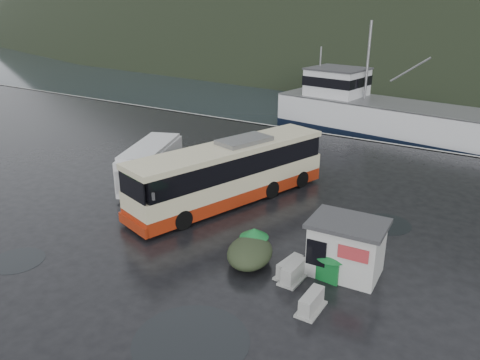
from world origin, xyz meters
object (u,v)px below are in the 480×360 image
Objects in this scene: coach_bus at (231,201)px; waste_bin_left at (331,277)px; dome_tent at (250,263)px; fishing_trawler at (392,124)px; white_van at (153,184)px; jersey_barrier_c at (311,310)px; ticket_kiosk at (344,273)px; jersey_barrier_b at (289,275)px; waste_bin_right at (254,254)px; jersey_barrier_a at (293,280)px.

coach_bus is 8.89m from waste_bin_left.
coach_bus reaches higher than dome_tent.
coach_bus is at bearing -89.07° from fishing_trawler.
jersey_barrier_c is (13.39, -6.32, 0.00)m from white_van.
white_van is 13.89m from ticket_kiosk.
waste_bin_left is 0.46× the size of ticket_kiosk.
jersey_barrier_c is (-0.11, -3.04, 0.00)m from ticket_kiosk.
dome_tent is at bearing -78.77° from fishing_trawler.
jersey_barrier_c is (7.96, -6.78, 0.00)m from coach_bus.
ticket_kiosk is (0.32, 0.61, 0.00)m from waste_bin_left.
white_van reaches higher than waste_bin_left.
ticket_kiosk is (8.07, -3.74, 0.00)m from coach_bus.
jersey_barrier_b is at bearing 135.67° from jersey_barrier_c.
waste_bin_right reaches higher than jersey_barrier_b.
ticket_kiosk is at bearing 10.42° from waste_bin_right.
waste_bin_right reaches higher than jersey_barrier_c.
jersey_barrier_c is (3.79, -2.33, 0.00)m from waste_bin_right.
waste_bin_left is 0.97× the size of jersey_barrier_c.
coach_bus is at bearing -16.72° from white_van.
jersey_barrier_a is at bearing -4.05° from dome_tent.
white_van is 4.28× the size of jersey_barrier_c.
jersey_barrier_b and jersey_barrier_c have the same top height.
waste_bin_left is at bearing -37.97° from white_van.
waste_bin_left is at bearing 27.11° from jersey_barrier_b.
fishing_trawler is (2.75, 22.68, 0.00)m from coach_bus.
ticket_kiosk reaches higher than jersey_barrier_b.
waste_bin_right is (4.17, -4.45, 0.00)m from coach_bus.
waste_bin_left is 0.05× the size of fishing_trawler.
coach_bus is 6.78m from dome_tent.
waste_bin_left is at bearing 95.04° from jersey_barrier_c.
dome_tent is at bearing -162.44° from ticket_kiosk.
waste_bin_left is at bearing -12.60° from coach_bus.
ticket_kiosk is 2.21m from jersey_barrier_a.
jersey_barrier_c is (1.43, -1.46, 0.00)m from jersey_barrier_a.
ticket_kiosk reaches higher than dome_tent.
coach_bus is 5.44m from white_van.
waste_bin_left is 1.67m from jersey_barrier_b.
jersey_barrier_a is at bearing 134.38° from jersey_barrier_c.
coach_bus is 8.89m from ticket_kiosk.
waste_bin_right is 0.48× the size of dome_tent.
waste_bin_right is 27.17m from fishing_trawler.
waste_bin_right is 0.43× the size of ticket_kiosk.
waste_bin_right is 2.51m from jersey_barrier_a.
ticket_kiosk is at bearing 45.77° from jersey_barrier_a.
jersey_barrier_a is at bearing -137.91° from ticket_kiosk.
jersey_barrier_b is (-1.81, -1.38, 0.00)m from ticket_kiosk.
fishing_trawler is (-5.32, 26.42, 0.00)m from ticket_kiosk.
jersey_barrier_c is at bearing -23.69° from coach_bus.
jersey_barrier_a is (-1.54, -1.58, 0.00)m from ticket_kiosk.
ticket_kiosk reaches higher than waste_bin_right.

